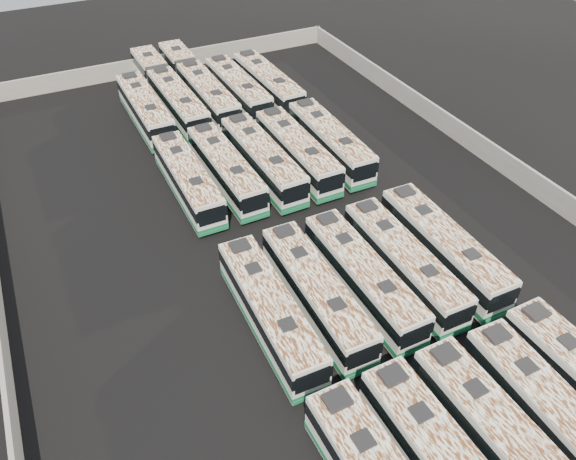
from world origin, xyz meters
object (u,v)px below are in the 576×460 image
object	(u,v)px
bus_midfront_right	(403,263)
bus_back_left	(168,90)
bus_front_right	(555,421)
bus_back_right	(238,89)
bus_midback_left	(226,169)
bus_midback_right	(297,151)
bus_midfront_left	(316,293)
bus_midback_center	(263,160)
bus_front_center	(506,447)
bus_back_far_right	(268,84)
bus_midfront_center	(363,277)
bus_back_far_left	(145,110)
bus_midfront_far_left	(270,311)
bus_back_center	(197,83)
bus_midback_far_right	(330,142)
bus_midback_far_left	(188,180)
bus_midfront_far_right	(443,247)

from	to	relation	value
bus_midfront_right	bus_back_left	world-z (taller)	bus_back_left
bus_front_right	bus_back_right	size ratio (longest dim) A/B	0.98
bus_midback_left	bus_midback_right	distance (m)	7.16
bus_midfront_left	bus_midback_center	xyz separation A→B (m)	(3.64, 17.20, 0.08)
bus_front_center	bus_back_far_right	bearing A→B (deg)	80.15
bus_midfront_center	bus_back_far_left	size ratio (longest dim) A/B	0.96
bus_midfront_center	bus_back_right	xyz separation A→B (m)	(3.52, 32.14, 0.06)
bus_front_right	bus_midfront_far_left	distance (m)	18.08
bus_midfront_far_left	bus_midback_right	xyz separation A→B (m)	(10.80, 17.26, 0.05)
bus_midfront_left	bus_midfront_center	bearing A→B (deg)	-0.57
bus_midfront_left	bus_back_center	size ratio (longest dim) A/B	0.62
bus_midfront_left	bus_back_right	xyz separation A→B (m)	(7.23, 32.04, 0.06)
bus_midback_far_right	bus_midfront_far_left	bearing A→B (deg)	-128.74
bus_front_right	bus_midfront_left	bearing A→B (deg)	117.77
bus_midback_right	bus_midback_far_left	bearing A→B (deg)	179.05
bus_back_far_right	bus_midfront_right	bearing A→B (deg)	-97.90
bus_back_far_left	bus_front_center	bearing A→B (deg)	-81.77
bus_midfront_center	bus_midback_right	world-z (taller)	bus_midback_right
bus_midfront_far_left	bus_midback_center	xyz separation A→B (m)	(7.24, 17.31, 0.07)
bus_front_right	bus_midback_right	bearing A→B (deg)	91.40
bus_back_left	bus_front_right	bearing A→B (deg)	-82.99
bus_midback_left	bus_back_far_right	distance (m)	18.00
bus_midfront_right	bus_back_far_right	distance (m)	32.06
bus_back_far_left	bus_back_left	xyz separation A→B (m)	(3.55, 3.45, -0.01)
bus_midfront_far_left	bus_midfront_right	distance (m)	10.81
bus_midfront_left	bus_back_right	size ratio (longest dim) A/B	0.97
bus_midfront_left	bus_back_far_left	bearing A→B (deg)	97.21
bus_midback_far_right	bus_front_center	bearing A→B (deg)	-101.82
bus_front_center	bus_back_center	bearing A→B (deg)	89.02
bus_midfront_far_left	bus_midback_far_right	distance (m)	22.70
bus_back_center	bus_midfront_far_left	bearing A→B (deg)	-101.92
bus_back_right	bus_midback_center	bearing A→B (deg)	-104.79
bus_midback_far_left	bus_midback_far_right	world-z (taller)	bus_midback_far_right
bus_midfront_far_left	bus_midback_far_right	world-z (taller)	bus_midback_far_right
bus_back_left	bus_midback_far_left	bearing A→B (deg)	-102.68
bus_midfront_left	bus_midback_center	world-z (taller)	bus_midback_center
bus_midfront_far_left	bus_back_right	xyz separation A→B (m)	(10.83, 32.16, 0.05)
bus_midfront_left	bus_midback_left	size ratio (longest dim) A/B	0.99
bus_midfront_right	bus_back_right	xyz separation A→B (m)	(0.02, 32.15, 0.06)
bus_back_right	bus_back_center	bearing A→B (deg)	134.76
bus_midfront_right	bus_midback_right	distance (m)	17.25
bus_midback_right	bus_back_far_right	bearing A→B (deg)	75.86
bus_front_center	bus_midfront_far_right	size ratio (longest dim) A/B	1.00
bus_midfront_far_left	bus_front_center	bearing A→B (deg)	-62.13
bus_back_right	bus_front_right	bearing A→B (deg)	-91.17
bus_back_left	bus_back_right	size ratio (longest dim) A/B	1.56
bus_midback_right	bus_back_right	distance (m)	14.90
bus_back_center	bus_front_center	bearing A→B (deg)	-90.44
bus_front_center	bus_midback_right	xyz separation A→B (m)	(3.54, 31.71, -0.00)
bus_back_far_left	bus_back_far_right	distance (m)	14.32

